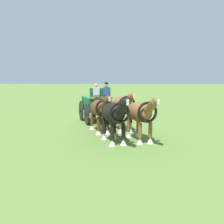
{
  "coord_description": "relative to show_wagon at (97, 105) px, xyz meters",
  "views": [
    {
      "loc": [
        18.19,
        1.8,
        3.03
      ],
      "look_at": [
        4.03,
        1.26,
        1.2
      ],
      "focal_mm": 42.84,
      "sensor_mm": 36.0,
      "label": 1
    }
  ],
  "objects": [
    {
      "name": "draft_horse_lead_off",
      "position": [
        5.85,
        1.38,
        0.14
      ],
      "size": [
        2.88,
        1.53,
        2.22
      ],
      "color": "black",
      "rests_on": "ground"
    },
    {
      "name": "ground_plane",
      "position": [
        -0.17,
        -0.06,
        -1.21
      ],
      "size": [
        220.0,
        220.0,
        0.0
      ],
      "primitive_type": "plane",
      "color": "olive"
    },
    {
      "name": "draft_horse_rear_near",
      "position": [
        2.96,
        1.74,
        0.19
      ],
      "size": [
        2.97,
        1.6,
        2.28
      ],
      "color": "brown",
      "rests_on": "ground"
    },
    {
      "name": "show_wagon",
      "position": [
        0.0,
        0.0,
        0.0
      ],
      "size": [
        5.47,
        2.8,
        2.72
      ],
      "color": "#195B38",
      "rests_on": "ground"
    },
    {
      "name": "draft_horse_lead_near",
      "position": [
        5.41,
        2.61,
        0.14
      ],
      "size": [
        3.02,
        1.58,
        2.21
      ],
      "color": "brown",
      "rests_on": "ground"
    },
    {
      "name": "draft_horse_rear_off",
      "position": [
        3.4,
        0.51,
        0.1
      ],
      "size": [
        3.12,
        1.58,
        2.16
      ],
      "color": "brown",
      "rests_on": "ground"
    },
    {
      "name": "sponsor_banner",
      "position": [
        -5.89,
        -0.07,
        -0.66
      ],
      "size": [
        3.08,
        0.99,
        1.1
      ],
      "primitive_type": "cube",
      "rotation": [
        0.0,
        0.0,
        0.29
      ],
      "color": "silver",
      "rests_on": "ground"
    }
  ]
}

